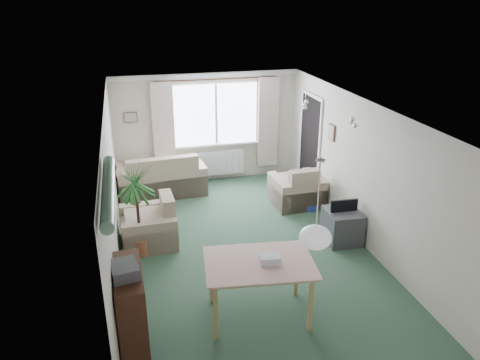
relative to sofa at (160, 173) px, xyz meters
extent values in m
plane|color=#2B4934|center=(1.10, -2.75, -0.45)|extent=(6.50, 6.50, 0.00)
cube|color=white|center=(1.30, 0.48, 1.05)|extent=(1.80, 0.03, 1.30)
cube|color=black|center=(1.30, 0.40, 1.82)|extent=(2.60, 0.03, 0.03)
cube|color=beige|center=(0.15, 0.38, 0.82)|extent=(0.45, 0.08, 2.00)
cube|color=beige|center=(2.45, 0.38, 0.82)|extent=(0.45, 0.08, 2.00)
cube|color=white|center=(1.30, 0.44, -0.05)|extent=(1.20, 0.10, 0.55)
cube|color=black|center=(3.08, -0.55, 0.55)|extent=(0.03, 0.95, 2.00)
sphere|color=white|center=(1.30, -5.05, 1.03)|extent=(0.36, 0.36, 0.36)
cylinder|color=#196626|center=(-0.82, -5.05, 1.83)|extent=(1.60, 1.60, 0.12)
sphere|color=silver|center=(2.40, -1.85, 1.77)|extent=(0.20, 0.20, 0.20)
sphere|color=silver|center=(2.70, -3.05, 1.77)|extent=(0.20, 0.20, 0.20)
cube|color=brown|center=(-0.50, 0.48, 1.10)|extent=(0.28, 0.03, 0.22)
cube|color=brown|center=(3.08, -1.55, 1.10)|extent=(0.03, 0.24, 0.30)
cube|color=beige|center=(0.00, 0.00, 0.00)|extent=(1.87, 1.08, 0.90)
cube|color=beige|center=(2.58, -1.20, -0.03)|extent=(0.96, 0.92, 0.84)
cube|color=#C3B693|center=(-0.40, -2.07, -0.03)|extent=(0.91, 0.96, 0.83)
cube|color=black|center=(0.51, 0.00, -0.27)|extent=(0.86, 0.54, 0.37)
cube|color=brown|center=(0.54, 0.04, 0.00)|extent=(0.12, 0.02, 0.16)
cube|color=black|center=(-0.74, -4.68, 0.12)|extent=(0.33, 0.94, 1.14)
cube|color=#403F45|center=(-0.76, -4.77, 0.76)|extent=(0.33, 0.38, 0.14)
cylinder|color=#296422|center=(-0.55, -2.41, 0.33)|extent=(0.84, 0.84, 1.56)
cube|color=tan|center=(0.87, -4.37, -0.05)|extent=(1.37, 1.00, 0.80)
cube|color=silver|center=(0.99, -4.42, 0.41)|extent=(0.27, 0.21, 0.12)
cube|color=#3F3F44|center=(2.80, -2.81, -0.17)|extent=(0.59, 0.64, 0.56)
cylinder|color=#22439E|center=(2.75, -1.39, -0.40)|extent=(0.67, 0.67, 0.11)
camera|label=1|loc=(-0.60, -9.22, 3.56)|focal=35.00mm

